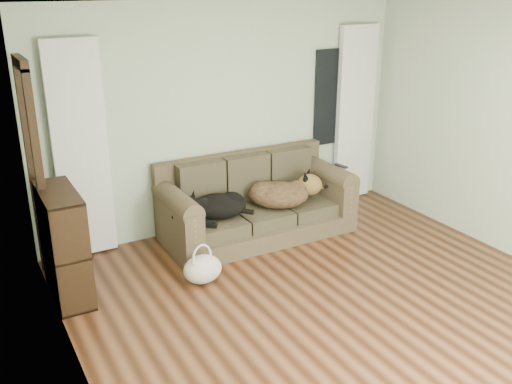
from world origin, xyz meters
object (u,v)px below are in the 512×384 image
tote_bag (203,267)px  bookshelf (64,246)px  sofa (258,199)px  dog_black_lab (215,207)px  dog_shepherd (282,194)px

tote_bag → bookshelf: bearing=161.6°
sofa → dog_black_lab: 0.57m
bookshelf → tote_bag: bearing=-24.6°
tote_bag → dog_shepherd: bearing=25.6°
dog_black_lab → bookshelf: 1.66m
tote_bag → bookshelf: 1.30m
dog_shepherd → tote_bag: size_ratio=1.85×
tote_bag → sofa: bearing=35.1°
sofa → bookshelf: bookshelf is taller
sofa → tote_bag: sofa is taller
sofa → bookshelf: bearing=-171.9°
dog_black_lab → dog_shepherd: size_ratio=0.88×
dog_black_lab → tote_bag: bearing=-108.7°
dog_shepherd → bookshelf: size_ratio=0.69×
tote_bag → bookshelf: size_ratio=0.37×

